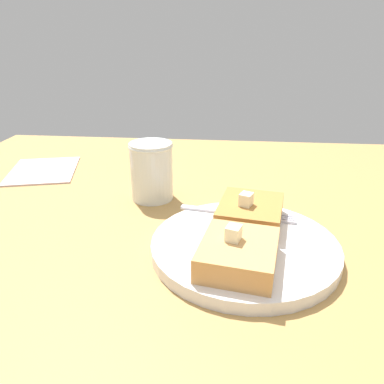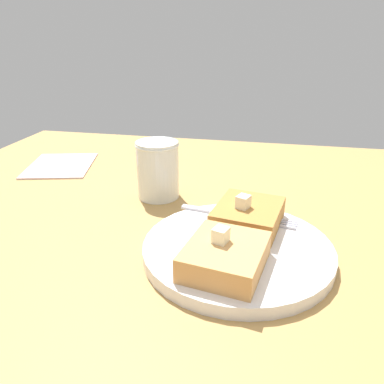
{
  "view_description": "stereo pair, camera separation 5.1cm",
  "coord_description": "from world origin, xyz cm",
  "px_view_note": "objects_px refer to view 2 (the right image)",
  "views": [
    {
      "loc": [
        -31.82,
        3.31,
        26.97
      ],
      "look_at": [
        14.92,
        7.9,
        6.68
      ],
      "focal_mm": 35.0,
      "sensor_mm": 36.0,
      "label": 1
    },
    {
      "loc": [
        -31.05,
        -1.74,
        26.97
      ],
      "look_at": [
        14.92,
        7.9,
        6.68
      ],
      "focal_mm": 35.0,
      "sensor_mm": 36.0,
      "label": 2
    }
  ],
  "objects_px": {
    "fork": "(244,217)",
    "syrup_jar": "(158,172)",
    "napkin": "(61,165)",
    "plate": "(237,249)"
  },
  "relations": [
    {
      "from": "napkin",
      "to": "fork",
      "type": "bearing_deg",
      "value": -115.7
    },
    {
      "from": "plate",
      "to": "napkin",
      "type": "xyz_separation_m",
      "value": [
        0.25,
        0.38,
        -0.01
      ]
    },
    {
      "from": "fork",
      "to": "napkin",
      "type": "relative_size",
      "value": 1.1
    },
    {
      "from": "napkin",
      "to": "syrup_jar",
      "type": "bearing_deg",
      "value": -113.55
    },
    {
      "from": "fork",
      "to": "syrup_jar",
      "type": "relative_size",
      "value": 1.76
    },
    {
      "from": "fork",
      "to": "syrup_jar",
      "type": "distance_m",
      "value": 0.17
    },
    {
      "from": "plate",
      "to": "napkin",
      "type": "height_order",
      "value": "plate"
    },
    {
      "from": "fork",
      "to": "syrup_jar",
      "type": "bearing_deg",
      "value": 60.97
    },
    {
      "from": "fork",
      "to": "napkin",
      "type": "bearing_deg",
      "value": 64.3
    },
    {
      "from": "plate",
      "to": "syrup_jar",
      "type": "height_order",
      "value": "syrup_jar"
    }
  ]
}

